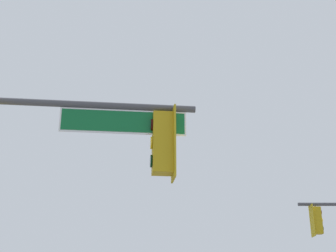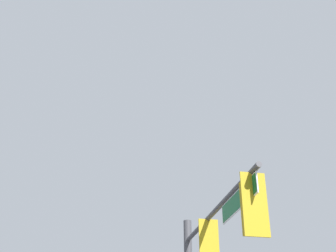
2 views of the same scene
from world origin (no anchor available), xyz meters
The scene contains 0 objects.
Camera 1 is at (-1.02, -12.00, 1.72)m, focal length 50.00 mm.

